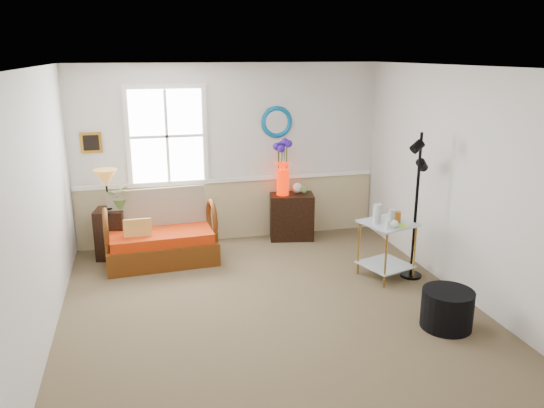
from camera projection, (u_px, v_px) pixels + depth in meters
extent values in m
cube|color=brown|center=(272.00, 312.00, 5.80)|extent=(4.50, 5.00, 0.01)
cube|color=white|center=(272.00, 67.00, 5.08)|extent=(4.50, 5.00, 0.01)
cube|color=silver|center=(230.00, 154.00, 7.77)|extent=(4.50, 0.01, 2.60)
cube|color=silver|center=(377.00, 306.00, 3.11)|extent=(4.50, 0.01, 2.60)
cube|color=silver|center=(37.00, 213.00, 4.91)|extent=(0.01, 5.00, 2.60)
cube|color=silver|center=(465.00, 185.00, 5.98)|extent=(0.01, 5.00, 2.60)
cube|color=tan|center=(232.00, 210.00, 7.99)|extent=(4.46, 0.02, 0.90)
cube|color=white|center=(231.00, 180.00, 7.85)|extent=(4.46, 0.04, 0.06)
cube|color=#B0741B|center=(91.00, 143.00, 7.23)|extent=(0.28, 0.03, 0.28)
torus|color=#087AA4|center=(277.00, 122.00, 7.79)|extent=(0.47, 0.07, 0.47)
imported|color=#527837|center=(121.00, 199.00, 7.17)|extent=(0.36, 0.39, 0.27)
cylinder|color=black|center=(447.00, 309.00, 5.44)|extent=(0.62, 0.62, 0.40)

